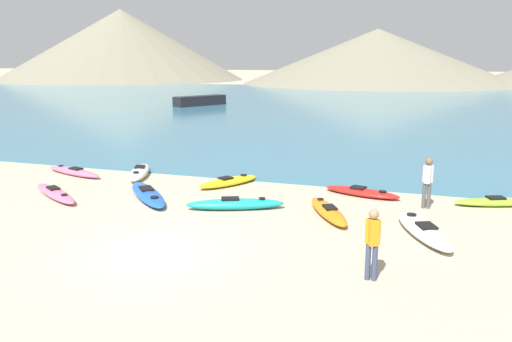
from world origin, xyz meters
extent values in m
plane|color=tan|center=(0.00, 0.00, 0.00)|extent=(400.00, 400.00, 0.00)
cube|color=teal|center=(0.00, 42.63, 0.03)|extent=(160.00, 70.00, 0.06)
cone|color=gray|center=(-59.35, 91.22, 7.83)|extent=(54.78, 54.78, 15.65)
cone|color=gray|center=(-2.47, 89.57, 5.14)|extent=(51.27, 51.27, 10.28)
ellipsoid|color=white|center=(6.28, 3.19, 0.17)|extent=(1.92, 3.15, 0.33)
cube|color=black|center=(6.34, 3.05, 0.36)|extent=(0.61, 0.68, 0.05)
cylinder|color=black|center=(5.94, 3.97, 0.35)|extent=(0.27, 0.27, 0.02)
ellipsoid|color=#E5668C|center=(-7.36, 6.37, 0.13)|extent=(3.23, 1.49, 0.27)
cube|color=black|center=(-7.20, 6.33, 0.29)|extent=(0.64, 0.47, 0.05)
cylinder|color=black|center=(-8.20, 6.63, 0.28)|extent=(0.20, 0.20, 0.02)
ellipsoid|color=blue|center=(-2.66, 4.19, 0.14)|extent=(2.98, 3.11, 0.29)
cube|color=black|center=(-2.78, 4.32, 0.31)|extent=(0.74, 0.75, 0.05)
cylinder|color=black|center=(-1.99, 3.47, 0.30)|extent=(0.26, 0.26, 0.02)
ellipsoid|color=orange|center=(3.53, 4.16, 0.15)|extent=(1.90, 2.82, 0.30)
cube|color=black|center=(3.60, 4.04, 0.32)|extent=(0.54, 0.61, 0.05)
cylinder|color=black|center=(3.16, 4.86, 0.31)|extent=(0.21, 0.21, 0.02)
ellipsoid|color=red|center=(4.24, 6.83, 0.12)|extent=(2.80, 1.43, 0.25)
cube|color=black|center=(4.11, 6.87, 0.27)|extent=(0.58, 0.52, 0.05)
cylinder|color=black|center=(4.95, 6.64, 0.26)|extent=(0.26, 0.26, 0.02)
ellipsoid|color=teal|center=(0.62, 3.92, 0.17)|extent=(3.10, 1.71, 0.34)
cube|color=black|center=(0.48, 3.87, 0.36)|extent=(0.64, 0.51, 0.05)
cylinder|color=black|center=(1.41, 4.24, 0.35)|extent=(0.21, 0.21, 0.02)
ellipsoid|color=#8CCC2D|center=(8.63, 6.98, 0.12)|extent=(3.05, 1.66, 0.25)
cube|color=black|center=(8.49, 6.93, 0.27)|extent=(0.63, 0.52, 0.05)
ellipsoid|color=yellow|center=(-0.70, 6.73, 0.14)|extent=(2.00, 2.63, 0.28)
cube|color=black|center=(-0.77, 6.62, 0.31)|extent=(0.59, 0.61, 0.05)
cylinder|color=black|center=(-0.32, 7.35, 0.29)|extent=(0.25, 0.25, 0.02)
ellipsoid|color=white|center=(-4.64, 6.95, 0.18)|extent=(1.71, 2.96, 0.36)
cube|color=black|center=(-4.69, 7.09, 0.38)|extent=(0.54, 0.62, 0.05)
cylinder|color=black|center=(-4.34, 6.21, 0.37)|extent=(0.23, 0.23, 0.02)
ellipsoid|color=#E5668C|center=(-5.77, 3.34, 0.13)|extent=(3.11, 2.23, 0.27)
cube|color=black|center=(-5.91, 3.43, 0.29)|extent=(0.67, 0.58, 0.05)
cylinder|color=black|center=(-5.00, 2.86, 0.28)|extent=(0.20, 0.20, 0.02)
cylinder|color=#384260|center=(5.12, -0.01, 0.40)|extent=(0.12, 0.12, 0.80)
cylinder|color=#384260|center=(5.27, -0.01, 0.40)|extent=(0.12, 0.12, 0.80)
cube|color=orange|center=(5.19, -0.01, 1.08)|extent=(0.26, 0.28, 0.57)
cylinder|color=orange|center=(5.08, -0.01, 1.10)|extent=(0.08, 0.08, 0.54)
cylinder|color=orange|center=(5.31, -0.01, 1.10)|extent=(0.08, 0.08, 0.54)
sphere|color=#A37A5B|center=(5.19, -0.01, 1.48)|extent=(0.22, 0.22, 0.22)
cylinder|color=#4C4C4C|center=(6.27, 5.92, 0.41)|extent=(0.12, 0.12, 0.82)
cylinder|color=#4C4C4C|center=(6.42, 5.92, 0.41)|extent=(0.12, 0.12, 0.82)
cube|color=#B2B2B7|center=(6.34, 5.92, 1.11)|extent=(0.22, 0.25, 0.58)
cylinder|color=#B2B2B7|center=(6.22, 5.92, 1.13)|extent=(0.09, 0.09, 0.55)
cylinder|color=#B2B2B7|center=(6.47, 5.92, 1.13)|extent=(0.09, 0.09, 0.55)
sphere|color=brown|center=(6.34, 5.92, 1.52)|extent=(0.22, 0.22, 0.22)
cube|color=black|center=(-15.22, 36.16, 0.55)|extent=(3.99, 5.63, 0.97)
camera|label=1|loc=(5.95, -10.23, 4.64)|focal=35.00mm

